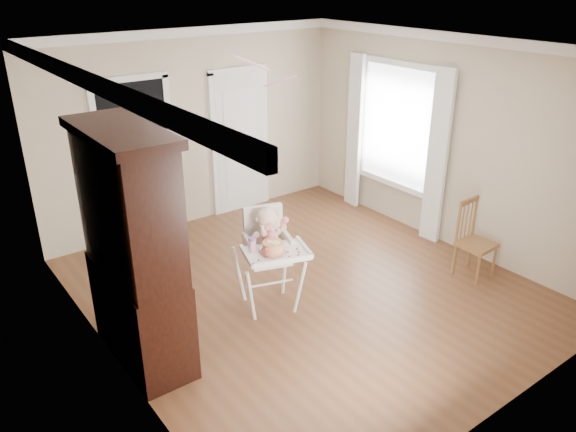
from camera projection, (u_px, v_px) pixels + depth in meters
floor at (307, 288)px, 6.50m from camera, size 5.00×5.00×0.00m
ceiling at (310, 47)px, 5.41m from camera, size 5.00×5.00×0.00m
wall_back at (196, 129)px, 7.78m from camera, size 4.50×0.00×4.50m
wall_left at (100, 233)px, 4.72m from camera, size 0.00×5.00×5.00m
wall_right at (445, 142)px, 7.18m from camera, size 0.00×5.00×5.00m
crown_molding at (310, 53)px, 5.43m from camera, size 4.50×5.00×0.12m
doorway at (137, 158)px, 7.38m from camera, size 1.06×0.05×2.22m
closet_door at (240, 143)px, 8.28m from camera, size 0.96×0.09×2.13m
window_right at (395, 134)px, 7.76m from camera, size 0.13×1.84×2.30m
high_chair at (268, 249)px, 5.87m from camera, size 0.86×0.96×1.14m
baby at (268, 233)px, 5.82m from camera, size 0.32×0.31×0.52m
cake at (273, 248)px, 5.56m from camera, size 0.27×0.27×0.13m
sippy_cup at (252, 244)px, 5.59m from camera, size 0.08×0.08×0.19m
china_cabinet at (134, 251)px, 4.93m from camera, size 0.59×1.32×2.23m
dining_chair at (474, 242)px, 6.61m from camera, size 0.40×0.40×0.94m
streamer at (251, 63)px, 6.31m from camera, size 0.24×0.45×0.15m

